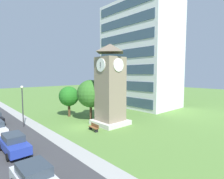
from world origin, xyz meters
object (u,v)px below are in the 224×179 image
object	(u,v)px
park_bench	(94,127)
parked_car_blue	(14,143)
parked_car_silver	(35,179)
street_lamp	(22,101)
tree_near_tower	(69,96)
tree_by_building	(91,94)
clock_tower	(110,89)

from	to	relation	value
park_bench	parked_car_blue	xyz separation A→B (m)	(0.21, -9.15, 0.40)
park_bench	parked_car_silver	world-z (taller)	parked_car_silver
park_bench	street_lamp	size ratio (longest dim) A/B	0.33
park_bench	tree_near_tower	xyz separation A→B (m)	(-9.05, 1.47, 2.95)
tree_by_building	parked_car_blue	world-z (taller)	tree_by_building
street_lamp	parked_car_silver	xyz separation A→B (m)	(14.96, -3.54, -2.63)
parked_car_blue	tree_near_tower	bearing A→B (deg)	131.06
clock_tower	parked_car_blue	xyz separation A→B (m)	(1.10, -12.70, -4.23)
park_bench	street_lamp	bearing A→B (deg)	-141.72
tree_near_tower	parked_car_silver	xyz separation A→B (m)	(16.25, -11.13, -2.55)
parked_car_silver	park_bench	bearing A→B (deg)	126.72
street_lamp	park_bench	bearing A→B (deg)	38.28
park_bench	tree_near_tower	distance (m)	9.63
clock_tower	street_lamp	size ratio (longest dim) A/B	2.02
park_bench	tree_by_building	size ratio (longest dim) A/B	0.29
park_bench	street_lamp	distance (m)	10.33
tree_near_tower	parked_car_silver	world-z (taller)	tree_near_tower
tree_near_tower	parked_car_blue	xyz separation A→B (m)	(9.26, -10.63, -2.55)
tree_near_tower	tree_by_building	distance (m)	4.91
clock_tower	parked_car_silver	size ratio (longest dim) A/B	2.59
street_lamp	tree_by_building	size ratio (longest dim) A/B	0.89
street_lamp	tree_near_tower	bearing A→B (deg)	99.69
clock_tower	street_lamp	xyz separation A→B (m)	(-6.86, -9.66, -1.60)
tree_by_building	parked_car_silver	world-z (taller)	tree_by_building
park_bench	clock_tower	bearing A→B (deg)	104.12
clock_tower	park_bench	world-z (taller)	clock_tower
parked_car_silver	clock_tower	bearing A→B (deg)	121.51
park_bench	street_lamp	world-z (taller)	street_lamp
street_lamp	parked_car_blue	xyz separation A→B (m)	(7.96, -3.04, -2.63)
clock_tower	street_lamp	distance (m)	11.96
street_lamp	tree_near_tower	distance (m)	7.70
parked_car_blue	park_bench	bearing A→B (deg)	91.32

